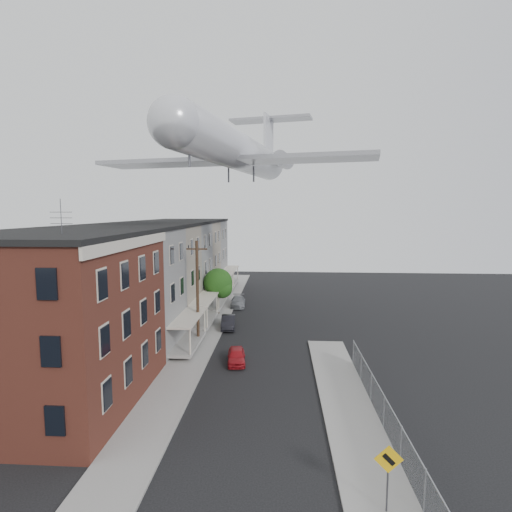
{
  "coord_description": "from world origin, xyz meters",
  "views": [
    {
      "loc": [
        1.49,
        -15.31,
        11.5
      ],
      "look_at": [
        0.08,
        7.62,
        8.91
      ],
      "focal_mm": 28.0,
      "sensor_mm": 36.0,
      "label": 1
    }
  ],
  "objects_px": {
    "airplane": "(240,152)",
    "car_near": "(236,356)",
    "warning_sign": "(388,468)",
    "car_mid": "(228,322)",
    "car_far": "(238,302)",
    "street_tree": "(219,284)",
    "utility_pole": "(198,291)"
  },
  "relations": [
    {
      "from": "warning_sign",
      "to": "car_mid",
      "type": "relative_size",
      "value": 0.74
    },
    {
      "from": "warning_sign",
      "to": "car_far",
      "type": "relative_size",
      "value": 0.68
    },
    {
      "from": "warning_sign",
      "to": "car_mid",
      "type": "distance_m",
      "value": 25.54
    },
    {
      "from": "street_tree",
      "to": "airplane",
      "type": "distance_m",
      "value": 14.64
    },
    {
      "from": "airplane",
      "to": "car_near",
      "type": "bearing_deg",
      "value": -86.05
    },
    {
      "from": "car_near",
      "to": "car_far",
      "type": "xyz_separation_m",
      "value": [
        -1.8,
        18.03,
        0.04
      ]
    },
    {
      "from": "car_near",
      "to": "car_mid",
      "type": "xyz_separation_m",
      "value": [
        -1.8,
        9.0,
        0.06
      ]
    },
    {
      "from": "street_tree",
      "to": "car_mid",
      "type": "relative_size",
      "value": 1.38
    },
    {
      "from": "warning_sign",
      "to": "car_far",
      "type": "xyz_separation_m",
      "value": [
        -9.2,
        32.83,
        -1.28
      ]
    },
    {
      "from": "car_near",
      "to": "car_mid",
      "type": "height_order",
      "value": "car_mid"
    },
    {
      "from": "street_tree",
      "to": "car_mid",
      "type": "height_order",
      "value": "street_tree"
    },
    {
      "from": "car_mid",
      "to": "airplane",
      "type": "bearing_deg",
      "value": 27.82
    },
    {
      "from": "utility_pole",
      "to": "car_far",
      "type": "height_order",
      "value": "utility_pole"
    },
    {
      "from": "car_mid",
      "to": "airplane",
      "type": "relative_size",
      "value": 0.13
    },
    {
      "from": "utility_pole",
      "to": "car_near",
      "type": "bearing_deg",
      "value": -48.03
    },
    {
      "from": "car_near",
      "to": "airplane",
      "type": "bearing_deg",
      "value": 87.24
    },
    {
      "from": "car_near",
      "to": "airplane",
      "type": "height_order",
      "value": "airplane"
    },
    {
      "from": "car_mid",
      "to": "warning_sign",
      "type": "bearing_deg",
      "value": -74.56
    },
    {
      "from": "street_tree",
      "to": "car_mid",
      "type": "bearing_deg",
      "value": -72.01
    },
    {
      "from": "utility_pole",
      "to": "warning_sign",
      "type": "bearing_deg",
      "value": -59.52
    },
    {
      "from": "car_mid",
      "to": "airplane",
      "type": "xyz_separation_m",
      "value": [
        1.13,
        0.75,
        16.51
      ]
    },
    {
      "from": "airplane",
      "to": "car_mid",
      "type": "bearing_deg",
      "value": -146.48
    },
    {
      "from": "car_near",
      "to": "car_mid",
      "type": "bearing_deg",
      "value": 94.61
    },
    {
      "from": "airplane",
      "to": "car_far",
      "type": "bearing_deg",
      "value": 97.75
    },
    {
      "from": "car_far",
      "to": "warning_sign",
      "type": "bearing_deg",
      "value": -77.98
    },
    {
      "from": "street_tree",
      "to": "car_far",
      "type": "relative_size",
      "value": 1.26
    },
    {
      "from": "car_mid",
      "to": "airplane",
      "type": "height_order",
      "value": "airplane"
    },
    {
      "from": "warning_sign",
      "to": "utility_pole",
      "type": "xyz_separation_m",
      "value": [
        -11.2,
        19.03,
        2.79
      ]
    },
    {
      "from": "car_near",
      "to": "car_far",
      "type": "relative_size",
      "value": 0.79
    },
    {
      "from": "street_tree",
      "to": "warning_sign",
      "type": "bearing_deg",
      "value": -69.42
    },
    {
      "from": "utility_pole",
      "to": "car_mid",
      "type": "height_order",
      "value": "utility_pole"
    },
    {
      "from": "warning_sign",
      "to": "airplane",
      "type": "height_order",
      "value": "airplane"
    }
  ]
}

